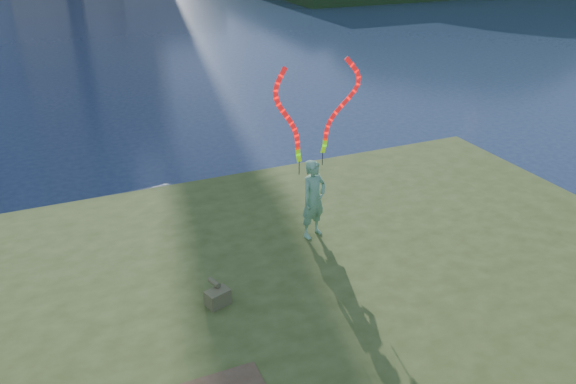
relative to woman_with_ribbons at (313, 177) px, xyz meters
name	(u,v)px	position (x,y,z in m)	size (l,w,h in m)	color
ground	(253,328)	(-2.00, -1.58, -2.19)	(320.00, 320.00, 0.00)	#1A2741
woman_with_ribbons	(313,177)	(0.00, 0.00, 0.00)	(1.99, 0.82, 4.15)	#166D2B
canvas_bag	(218,296)	(-2.67, -1.60, -1.23)	(0.49, 0.55, 0.40)	#434628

